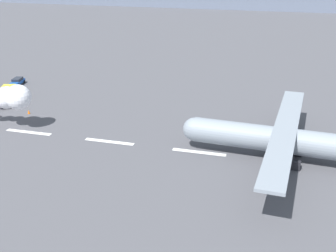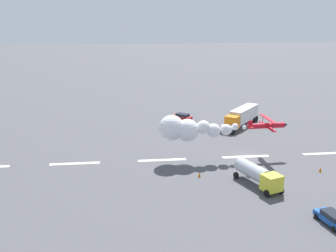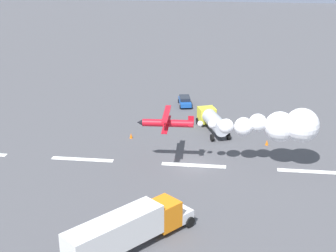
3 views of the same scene
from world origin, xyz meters
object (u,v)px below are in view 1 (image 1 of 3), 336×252
at_px(airport_staff_sedan, 17,81).
at_px(cargo_transport_plane, 277,138).
at_px(traffic_cone_far, 29,112).
at_px(stunt_biplane_red, 4,97).
at_px(fuel_tanker_truck, 5,95).

bearing_deg(airport_staff_sedan, cargo_transport_plane, -21.81).
relative_size(airport_staff_sedan, traffic_cone_far, 6.41).
height_order(cargo_transport_plane, traffic_cone_far, cargo_transport_plane).
relative_size(stunt_biplane_red, traffic_cone_far, 29.03).
distance_m(airport_staff_sedan, traffic_cone_far, 20.21).
bearing_deg(airport_staff_sedan, fuel_tanker_truck, -66.09).
bearing_deg(fuel_tanker_truck, stunt_biplane_red, -54.21).
xyz_separation_m(stunt_biplane_red, fuel_tanker_truck, (-8.04, 11.16, -3.73)).
height_order(cargo_transport_plane, fuel_tanker_truck, cargo_transport_plane).
relative_size(fuel_tanker_truck, traffic_cone_far, 11.44).
distance_m(cargo_transport_plane, traffic_cone_far, 44.83).
bearing_deg(traffic_cone_far, fuel_tanker_truck, 151.37).
xyz_separation_m(stunt_biplane_red, traffic_cone_far, (-0.47, 7.02, -5.09)).
xyz_separation_m(cargo_transport_plane, stunt_biplane_red, (-43.71, 0.03, 2.26)).
relative_size(stunt_biplane_red, airport_staff_sedan, 4.53).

